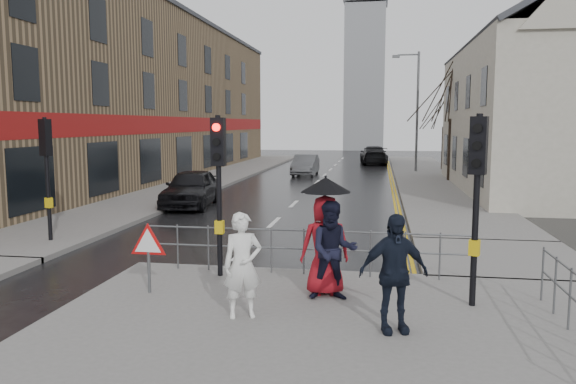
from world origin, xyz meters
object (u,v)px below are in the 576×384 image
(pedestrian_a, at_px, (243,265))
(car_parked, at_px, (191,188))
(pedestrian_d, at_px, (394,273))
(pedestrian_b, at_px, (333,251))
(car_mid, at_px, (305,165))
(pedestrian_with_umbrella, at_px, (325,234))

(pedestrian_a, distance_m, car_parked, 13.89)
(pedestrian_d, bearing_deg, pedestrian_a, 157.09)
(pedestrian_a, xyz_separation_m, pedestrian_b, (1.41, 1.19, 0.03))
(car_parked, xyz_separation_m, car_mid, (2.76, 14.60, -0.09))
(pedestrian_b, distance_m, pedestrian_with_umbrella, 0.42)
(car_parked, height_order, car_mid, car_parked)
(pedestrian_d, xyz_separation_m, car_mid, (-5.00, 27.71, -0.40))
(pedestrian_d, distance_m, car_parked, 15.24)
(pedestrian_with_umbrella, xyz_separation_m, pedestrian_d, (1.23, -1.74, -0.24))
(pedestrian_with_umbrella, bearing_deg, pedestrian_a, -130.05)
(pedestrian_b, bearing_deg, car_parked, 111.43)
(car_parked, relative_size, car_mid, 1.10)
(car_mid, bearing_deg, car_parked, -100.50)
(pedestrian_with_umbrella, distance_m, car_parked, 13.13)
(car_mid, bearing_deg, pedestrian_d, -79.56)
(pedestrian_a, bearing_deg, pedestrian_b, 18.89)
(pedestrian_a, height_order, car_mid, pedestrian_a)
(pedestrian_b, xyz_separation_m, pedestrian_d, (1.05, -1.47, 0.02))
(pedestrian_d, height_order, car_mid, pedestrian_d)
(pedestrian_a, relative_size, pedestrian_d, 0.95)
(pedestrian_b, bearing_deg, pedestrian_d, -62.92)
(car_parked, bearing_deg, car_mid, 74.83)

